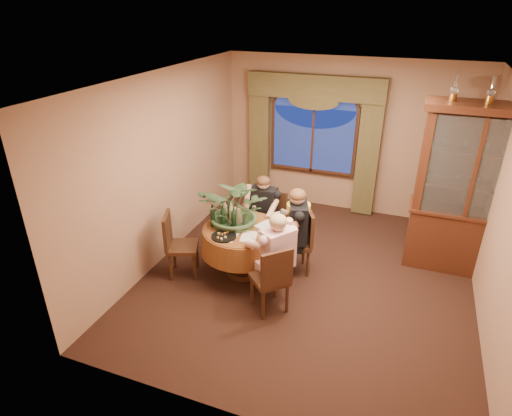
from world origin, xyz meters
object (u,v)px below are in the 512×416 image
at_px(person_scarf, 297,233).
at_px(centerpiece_plant, 236,183).
at_px(wine_bottle_4, 230,211).
at_px(wine_bottle_5, 223,216).
at_px(chair_back_right, 295,242).
at_px(person_pink, 278,261).
at_px(oil_lamp_left, 455,88).
at_px(oil_lamp_center, 492,90).
at_px(person_back, 264,213).
at_px(china_cabinet, 468,192).
at_px(wine_bottle_0, 234,218).
at_px(wine_bottle_2, 213,216).
at_px(dining_table, 243,251).
at_px(chair_right, 270,277).
at_px(chair_front_left, 183,245).
at_px(wine_bottle_1, 231,214).
at_px(chair_back, 269,223).
at_px(wine_bottle_3, 225,211).
at_px(olive_bowl, 243,229).
at_px(stoneware_vase, 238,216).

bearing_deg(person_scarf, centerpiece_plant, 81.44).
xyz_separation_m(wine_bottle_4, wine_bottle_5, (-0.03, -0.18, 0.00)).
relative_size(chair_back_right, person_pink, 0.74).
distance_m(oil_lamp_left, centerpiece_plant, 3.09).
distance_m(oil_lamp_center, person_back, 3.51).
xyz_separation_m(china_cabinet, wine_bottle_0, (-2.99, -1.34, -0.31)).
relative_size(centerpiece_plant, wine_bottle_2, 3.41).
bearing_deg(oil_lamp_center, wine_bottle_0, -155.87).
bearing_deg(dining_table, chair_right, -45.14).
distance_m(chair_front_left, person_pink, 1.50).
relative_size(chair_right, centerpiece_plant, 0.85).
xyz_separation_m(person_scarf, wine_bottle_0, (-0.84, -0.30, 0.23)).
distance_m(dining_table, chair_back_right, 0.76).
bearing_deg(china_cabinet, chair_back_right, -156.43).
bearing_deg(chair_front_left, wine_bottle_1, 98.91).
height_order(china_cabinet, chair_right, china_cabinet).
bearing_deg(dining_table, person_scarf, 18.23).
bearing_deg(wine_bottle_4, person_pink, -33.32).
bearing_deg(wine_bottle_0, china_cabinet, 24.13).
bearing_deg(oil_lamp_left, wine_bottle_4, -156.96).
height_order(wine_bottle_0, wine_bottle_5, same).
relative_size(oil_lamp_center, chair_right, 0.35).
xyz_separation_m(chair_back, person_scarf, (0.60, -0.51, 0.20)).
relative_size(china_cabinet, centerpiece_plant, 2.18).
height_order(china_cabinet, wine_bottle_4, china_cabinet).
bearing_deg(centerpiece_plant, chair_back_right, 15.88).
relative_size(china_cabinet, wine_bottle_2, 7.45).
distance_m(person_scarf, wine_bottle_0, 0.92).
xyz_separation_m(person_back, wine_bottle_5, (-0.31, -0.82, 0.28)).
height_order(dining_table, wine_bottle_1, wine_bottle_1).
distance_m(person_pink, wine_bottle_1, 1.05).
xyz_separation_m(person_pink, person_scarf, (0.05, 0.72, 0.03)).
relative_size(oil_lamp_center, wine_bottle_3, 1.03).
relative_size(dining_table, person_back, 0.97).
bearing_deg(oil_lamp_center, wine_bottle_5, -157.14).
height_order(dining_table, person_pink, person_pink).
bearing_deg(olive_bowl, person_pink, -31.75).
height_order(wine_bottle_1, wine_bottle_3, same).
bearing_deg(person_pink, oil_lamp_center, -16.33).
bearing_deg(chair_front_left, chair_back_right, 91.69).
distance_m(person_pink, person_scarf, 0.72).
height_order(oil_lamp_left, olive_bowl, oil_lamp_left).
height_order(olive_bowl, wine_bottle_3, wine_bottle_3).
bearing_deg(stoneware_vase, oil_lamp_center, 21.64).
height_order(stoneware_vase, wine_bottle_1, wine_bottle_1).
distance_m(chair_front_left, wine_bottle_4, 0.84).
xyz_separation_m(chair_front_left, wine_bottle_5, (0.52, 0.27, 0.44)).
distance_m(oil_lamp_center, wine_bottle_2, 3.96).
bearing_deg(person_pink, wine_bottle_5, 100.86).
bearing_deg(oil_lamp_center, olive_bowl, -154.46).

